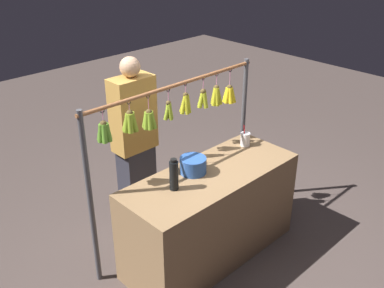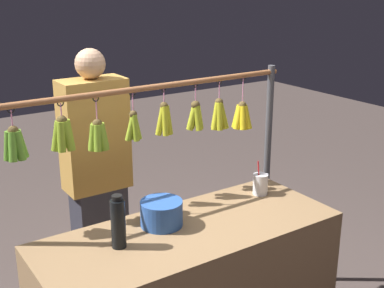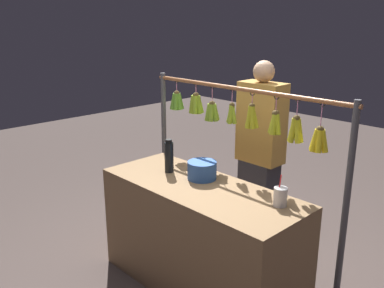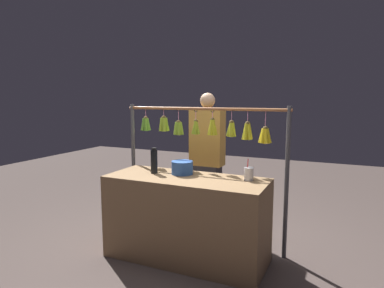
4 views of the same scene
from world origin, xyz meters
TOP-DOWN VIEW (x-y plane):
  - ground_plane at (0.00, 0.00)m, footprint 12.00×12.00m
  - market_counter at (0.00, 0.00)m, footprint 1.59×0.63m
  - display_rack at (0.01, -0.42)m, footprint 1.86×0.13m
  - water_bottle at (0.38, -0.03)m, footprint 0.07×0.07m
  - blue_bucket at (0.10, -0.11)m, footprint 0.22×0.22m
  - drink_cup at (-0.59, -0.13)m, footprint 0.09×0.09m
  - vendor_person at (0.13, -0.87)m, footprint 0.40×0.21m

SIDE VIEW (x-z plane):
  - ground_plane at x=0.00m, z-range 0.00..0.00m
  - market_counter at x=0.00m, z-range 0.00..0.84m
  - vendor_person at x=0.13m, z-range -0.01..1.66m
  - drink_cup at x=-0.59m, z-range 0.80..1.00m
  - blue_bucket at x=0.10m, z-range 0.84..0.97m
  - water_bottle at x=0.38m, z-range 0.83..1.10m
  - display_rack at x=0.01m, z-range 0.37..1.91m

